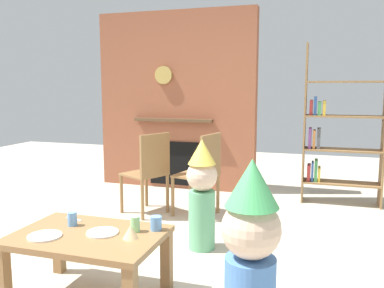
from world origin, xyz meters
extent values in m
plane|color=#BCB29E|center=(0.00, 0.00, 0.00)|extent=(12.00, 12.00, 0.00)
cube|color=#935138|center=(-0.77, 2.60, 1.20)|extent=(2.20, 0.18, 2.40)
cube|color=black|center=(-0.77, 2.50, 0.35)|extent=(0.70, 0.02, 0.60)
cube|color=brown|center=(-0.77, 2.46, 0.95)|extent=(1.10, 0.10, 0.04)
cylinder|color=tan|center=(-0.90, 2.48, 1.55)|extent=(0.24, 0.04, 0.24)
cube|color=olive|center=(0.95, 2.40, 0.95)|extent=(0.02, 0.28, 1.90)
cube|color=olive|center=(1.83, 2.40, 0.95)|extent=(0.02, 0.28, 1.90)
cube|color=olive|center=(1.39, 2.40, 0.25)|extent=(0.86, 0.28, 0.02)
cube|color=olive|center=(1.39, 2.40, 0.65)|extent=(0.86, 0.28, 0.02)
cube|color=olive|center=(1.39, 2.40, 1.05)|extent=(0.86, 0.28, 0.02)
cube|color=olive|center=(1.39, 2.40, 1.45)|extent=(0.86, 0.28, 0.02)
cube|color=#B23333|center=(1.02, 2.40, 0.36)|extent=(0.04, 0.20, 0.19)
cube|color=#3359A5|center=(1.06, 2.40, 0.37)|extent=(0.03, 0.20, 0.23)
cube|color=#3F8C4C|center=(1.10, 2.40, 0.39)|extent=(0.04, 0.20, 0.26)
cube|color=gold|center=(1.14, 2.40, 0.34)|extent=(0.03, 0.20, 0.17)
cube|color=#8C4C99|center=(1.02, 2.40, 0.78)|extent=(0.03, 0.20, 0.24)
cube|color=#D87F3F|center=(1.07, 2.40, 0.77)|extent=(0.03, 0.20, 0.22)
cube|color=#4C4C51|center=(1.12, 2.40, 0.78)|extent=(0.04, 0.20, 0.24)
cube|color=#B23333|center=(1.02, 2.40, 1.15)|extent=(0.03, 0.20, 0.18)
cube|color=#3359A5|center=(1.07, 2.40, 1.17)|extent=(0.03, 0.20, 0.22)
cube|color=#3F8C4C|center=(1.11, 2.40, 1.14)|extent=(0.04, 0.20, 0.16)
cube|color=gold|center=(1.17, 2.40, 1.15)|extent=(0.03, 0.20, 0.17)
cube|color=olive|center=(-0.28, -0.46, 0.43)|extent=(0.96, 0.65, 0.04)
cube|color=olive|center=(-0.72, -0.75, 0.20)|extent=(0.07, 0.07, 0.41)
cube|color=olive|center=(-0.72, -0.18, 0.20)|extent=(0.07, 0.07, 0.41)
cube|color=olive|center=(0.15, -0.18, 0.20)|extent=(0.07, 0.07, 0.41)
cylinder|color=#669EE0|center=(-0.47, -0.36, 0.50)|extent=(0.06, 0.06, 0.09)
cylinder|color=#8CD18C|center=(-0.01, -0.34, 0.50)|extent=(0.06, 0.06, 0.10)
cylinder|color=#669EE0|center=(0.11, -0.27, 0.50)|extent=(0.08, 0.08, 0.09)
cylinder|color=white|center=(-0.51, -0.60, 0.46)|extent=(0.21, 0.21, 0.01)
cylinder|color=white|center=(-0.19, -0.43, 0.46)|extent=(0.21, 0.21, 0.01)
cone|color=#EAC68C|center=(0.02, -0.46, 0.49)|extent=(0.10, 0.10, 0.08)
cube|color=silver|center=(-0.53, -0.25, 0.45)|extent=(0.15, 0.05, 0.01)
sphere|color=beige|center=(0.82, -0.78, 0.71)|extent=(0.29, 0.29, 0.29)
cone|color=#4CB766|center=(0.82, -0.78, 0.94)|extent=(0.26, 0.26, 0.23)
cylinder|color=#66B27F|center=(0.18, 0.57, 0.26)|extent=(0.23, 0.23, 0.51)
sphere|color=beige|center=(0.18, 0.57, 0.64)|extent=(0.26, 0.26, 0.26)
cone|color=#F2D14C|center=(0.18, 0.57, 0.85)|extent=(0.24, 0.24, 0.21)
cube|color=olive|center=(-0.70, 1.35, 0.44)|extent=(0.53, 0.53, 0.02)
cube|color=olive|center=(-0.53, 1.27, 0.68)|extent=(0.20, 0.37, 0.45)
cylinder|color=olive|center=(-0.78, 1.59, 0.21)|extent=(0.04, 0.04, 0.43)
cylinder|color=olive|center=(-0.94, 1.27, 0.21)|extent=(0.04, 0.04, 0.43)
cylinder|color=olive|center=(-0.46, 1.43, 0.21)|extent=(0.04, 0.04, 0.43)
cylinder|color=olive|center=(-0.62, 1.11, 0.21)|extent=(0.04, 0.04, 0.43)
cube|color=olive|center=(-0.14, 1.46, 0.44)|extent=(0.49, 0.49, 0.02)
cube|color=olive|center=(0.04, 1.42, 0.68)|extent=(0.13, 0.40, 0.45)
cylinder|color=olive|center=(-0.27, 1.68, 0.21)|extent=(0.04, 0.04, 0.43)
cylinder|color=olive|center=(-0.36, 1.33, 0.21)|extent=(0.04, 0.04, 0.43)
cylinder|color=olive|center=(0.08, 1.59, 0.21)|extent=(0.04, 0.04, 0.43)
cylinder|color=olive|center=(-0.01, 1.24, 0.21)|extent=(0.04, 0.04, 0.43)
camera|label=1|loc=(1.11, -2.65, 1.38)|focal=37.78mm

